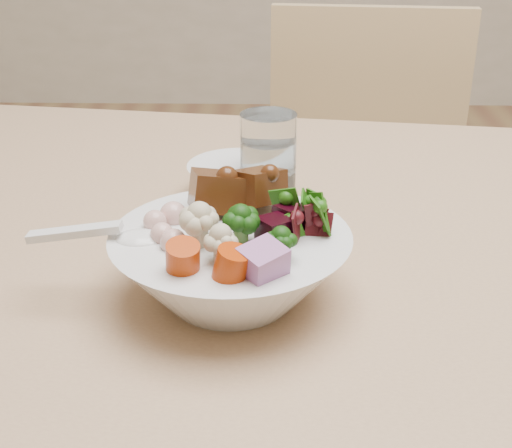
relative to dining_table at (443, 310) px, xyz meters
name	(u,v)px	position (x,y,z in m)	size (l,w,h in m)	color
dining_table	(443,310)	(0.00, 0.00, 0.00)	(1.71, 1.10, 0.75)	tan
chair_far	(363,209)	(0.00, 0.66, -0.18)	(0.45, 0.45, 0.89)	tan
food_bowl	(233,261)	(-0.23, -0.10, 0.12)	(0.23, 0.23, 0.12)	silver
soup_spoon	(123,238)	(-0.33, -0.11, 0.14)	(0.13, 0.04, 0.03)	silver
water_glass	(268,164)	(-0.20, 0.12, 0.13)	(0.07, 0.07, 0.12)	silver
side_bowl	(238,181)	(-0.24, 0.14, 0.10)	(0.13, 0.13, 0.04)	silver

